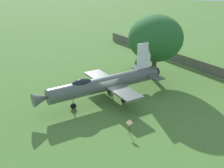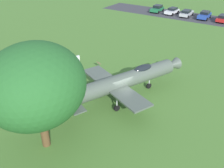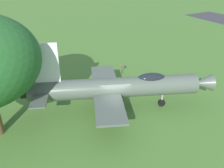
# 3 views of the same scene
# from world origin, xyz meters

# --- Properties ---
(ground_plane) EXTENTS (200.00, 200.00, 0.00)m
(ground_plane) POSITION_xyz_m (0.00, 0.00, 0.00)
(ground_plane) COLOR #47722D
(display_jet) EXTENTS (11.91, 12.28, 5.69)m
(display_jet) POSITION_xyz_m (0.24, 0.25, 2.00)
(display_jet) COLOR #4C564C
(display_jet) RESTS_ON ground_plane
(shade_tree) EXTENTS (6.67, 7.23, 8.19)m
(shade_tree) POSITION_xyz_m (-4.18, -7.49, 5.33)
(shade_tree) COLOR brown
(shade_tree) RESTS_ON ground_plane
(perimeter_fence) EXTENTS (30.35, 26.15, 1.50)m
(perimeter_fence) POSITION_xyz_m (-9.18, -12.61, 0.80)
(perimeter_fence) COLOR #4C4238
(perimeter_fence) RESTS_ON ground_plane
(shrub_near_fence) EXTENTS (1.80, 1.49, 1.23)m
(shrub_near_fence) POSITION_xyz_m (-1.83, -11.78, 0.61)
(shrub_near_fence) COLOR #235B26
(shrub_near_fence) RESTS_ON ground_plane
(info_plaque) EXTENTS (0.69, 0.71, 1.14)m
(info_plaque) POSITION_xyz_m (-3.73, 5.74, 0.85)
(info_plaque) COLOR #333333
(info_plaque) RESTS_ON ground_plane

